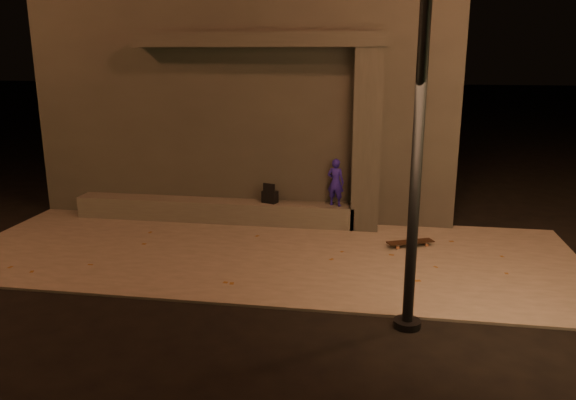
% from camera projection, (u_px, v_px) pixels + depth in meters
% --- Properties ---
extents(ground, '(120.00, 120.00, 0.00)m').
position_uv_depth(ground, '(239.00, 300.00, 8.26)').
color(ground, black).
rests_on(ground, ground).
extents(sidewalk, '(11.00, 4.40, 0.04)m').
position_uv_depth(sidewalk, '(266.00, 253.00, 10.16)').
color(sidewalk, '#615D55').
rests_on(sidewalk, ground).
extents(building, '(9.00, 5.10, 5.22)m').
position_uv_depth(building, '(262.00, 91.00, 13.95)').
color(building, '#3A3835').
rests_on(building, ground).
extents(ledge, '(6.00, 0.55, 0.45)m').
position_uv_depth(ledge, '(214.00, 210.00, 12.01)').
color(ledge, '#54514C').
rests_on(ledge, sidewalk).
extents(column, '(0.55, 0.55, 3.60)m').
position_uv_depth(column, '(367.00, 141.00, 11.10)').
color(column, '#3A3835').
rests_on(column, sidewalk).
extents(canopy, '(5.00, 0.70, 0.28)m').
position_uv_depth(canopy, '(258.00, 40.00, 11.00)').
color(canopy, '#3A3835').
rests_on(canopy, column).
extents(skateboarder, '(0.41, 0.33, 0.98)m').
position_uv_depth(skateboarder, '(336.00, 182.00, 11.42)').
color(skateboarder, '#2819A8').
rests_on(skateboarder, ledge).
extents(backpack, '(0.35, 0.29, 0.43)m').
position_uv_depth(backpack, '(270.00, 196.00, 11.72)').
color(backpack, black).
rests_on(backpack, ledge).
extents(skateboard, '(0.90, 0.56, 0.10)m').
position_uv_depth(skateboard, '(410.00, 242.00, 10.43)').
color(skateboard, black).
rests_on(skateboard, sidewalk).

